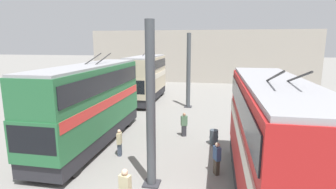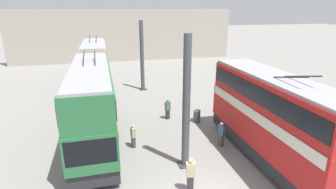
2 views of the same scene
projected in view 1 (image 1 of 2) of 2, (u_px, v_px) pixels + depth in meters
The scene contains 10 objects.
depot_back_wall at pixel (200, 57), 41.59m from camera, with size 0.50×36.00×8.30m.
support_column_near at pixel (151, 110), 11.18m from camera, with size 0.73×0.73×7.25m.
support_column_far at pixel (188, 72), 25.52m from camera, with size 0.73×0.73×7.25m.
bus_left_far at pixel (272, 136), 9.91m from camera, with size 10.21×2.54×5.58m.
bus_right_near at pixel (91, 100), 16.13m from camera, with size 10.88×2.54×5.63m.
bus_right_mid at pixel (146, 76), 28.49m from camera, with size 9.35×2.54×5.54m.
person_by_left_row at pixel (217, 158), 12.61m from camera, with size 0.48×0.41×1.64m.
person_aisle_midway at pixel (184, 124), 17.86m from camera, with size 0.39×0.48×1.65m.
person_by_right_row at pixel (119, 142), 14.76m from camera, with size 0.45×0.31×1.55m.
oil_drum at pixel (214, 137), 16.47m from camera, with size 0.55×0.55×0.95m.
Camera 1 is at (-7.68, -2.72, 6.30)m, focal length 28.00 mm.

